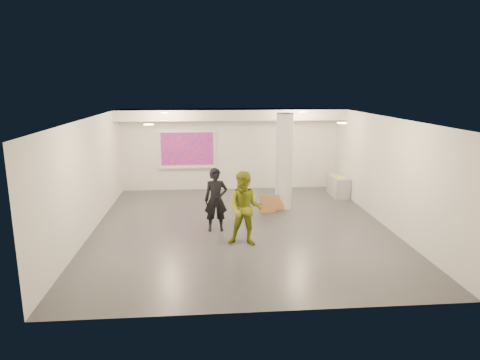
{
  "coord_description": "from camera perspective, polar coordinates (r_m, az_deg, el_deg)",
  "views": [
    {
      "loc": [
        -0.98,
        -11.17,
        3.86
      ],
      "look_at": [
        0.0,
        0.4,
        1.25
      ],
      "focal_mm": 32.0,
      "sensor_mm": 36.0,
      "label": 1
    }
  ],
  "objects": [
    {
      "name": "cardboard_back",
      "position": [
        13.16,
        3.72,
        -3.21
      ],
      "size": [
        0.5,
        0.2,
        0.53
      ],
      "primitive_type": "cube",
      "rotation": [
        -0.22,
        0.0,
        0.07
      ],
      "color": "#9C6740",
      "rests_on": "floor"
    },
    {
      "name": "downlight_sw",
      "position": [
        9.78,
        -12.08,
        7.24
      ],
      "size": [
        0.22,
        0.22,
        0.02
      ],
      "primitive_type": "cylinder",
      "color": "#EBC875",
      "rests_on": "ceiling"
    },
    {
      "name": "cardboard_front",
      "position": [
        13.4,
        4.92,
        -3.02
      ],
      "size": [
        0.48,
        0.28,
        0.49
      ],
      "primitive_type": "cube",
      "rotation": [
        -0.29,
        0.0,
        0.21
      ],
      "color": "#9C6740",
      "rests_on": "floor"
    },
    {
      "name": "downlight_se",
      "position": [
        10.21,
        13.43,
        7.39
      ],
      "size": [
        0.22,
        0.22,
        0.02
      ],
      "primitive_type": "cylinder",
      "color": "#EBC875",
      "rests_on": "ceiling"
    },
    {
      "name": "woman",
      "position": [
        11.39,
        -3.23,
        -2.66
      ],
      "size": [
        0.63,
        0.42,
        1.7
      ],
      "primitive_type": "imported",
      "rotation": [
        0.0,
        0.0,
        0.02
      ],
      "color": "black",
      "rests_on": "floor"
    },
    {
      "name": "wall_right",
      "position": [
        12.45,
        18.83,
        1.06
      ],
      "size": [
        0.01,
        9.0,
        3.0
      ],
      "primitive_type": "cube",
      "color": "silver",
      "rests_on": "floor"
    },
    {
      "name": "wall_back",
      "position": [
        15.87,
        -1.25,
        4.11
      ],
      "size": [
        8.0,
        0.01,
        3.0
      ],
      "primitive_type": "cube",
      "color": "silver",
      "rests_on": "floor"
    },
    {
      "name": "column",
      "position": [
        13.41,
        5.9,
        2.47
      ],
      "size": [
        0.52,
        0.52,
        3.0
      ],
      "primitive_type": "cylinder",
      "color": "silver",
      "rests_on": "floor"
    },
    {
      "name": "downlight_nw",
      "position": [
        13.75,
        -10.04,
        8.81
      ],
      "size": [
        0.22,
        0.22,
        0.02
      ],
      "primitive_type": "cylinder",
      "color": "#EBC875",
      "rests_on": "ceiling"
    },
    {
      "name": "wall_left",
      "position": [
        11.81,
        -19.56,
        0.4
      ],
      "size": [
        0.01,
        9.0,
        3.0
      ],
      "primitive_type": "cube",
      "color": "silver",
      "rests_on": "floor"
    },
    {
      "name": "postit_pad",
      "position": [
        15.35,
        13.1,
        0.52
      ],
      "size": [
        0.29,
        0.34,
        0.03
      ],
      "primitive_type": "cube",
      "rotation": [
        0.0,
        0.0,
        -0.3
      ],
      "color": "#D9DF08",
      "rests_on": "credenza"
    },
    {
      "name": "ceiling",
      "position": [
        11.24,
        0.17,
        8.29
      ],
      "size": [
        8.0,
        9.0,
        0.01
      ],
      "primitive_type": "cube",
      "color": "white",
      "rests_on": "floor"
    },
    {
      "name": "downlight_ne",
      "position": [
        14.06,
        8.34,
        8.95
      ],
      "size": [
        0.22,
        0.22,
        0.02
      ],
      "primitive_type": "cylinder",
      "color": "#EBC875",
      "rests_on": "ceiling"
    },
    {
      "name": "wall_front",
      "position": [
        7.14,
        3.33,
        -6.64
      ],
      "size": [
        8.0,
        0.01,
        3.0
      ],
      "primitive_type": "cube",
      "color": "silver",
      "rests_on": "floor"
    },
    {
      "name": "soffit_band",
      "position": [
        15.19,
        -1.14,
        8.74
      ],
      "size": [
        8.0,
        1.1,
        0.36
      ],
      "primitive_type": "cube",
      "color": "silver",
      "rests_on": "ceiling"
    },
    {
      "name": "projection_screen",
      "position": [
        15.81,
        -7.05,
        4.08
      ],
      "size": [
        2.1,
        0.13,
        1.42
      ],
      "color": "white",
      "rests_on": "wall_back"
    },
    {
      "name": "credenza",
      "position": [
        15.49,
        12.96,
        -0.75
      ],
      "size": [
        0.52,
        1.21,
        0.7
      ],
      "primitive_type": "cube",
      "rotation": [
        0.0,
        0.0,
        -0.01
      ],
      "color": "#9FA2A5",
      "rests_on": "floor"
    },
    {
      "name": "papers_stack",
      "position": [
        15.22,
        13.42,
        0.39
      ],
      "size": [
        0.27,
        0.34,
        0.02
      ],
      "primitive_type": "cube",
      "rotation": [
        0.0,
        0.0,
        0.05
      ],
      "color": "silver",
      "rests_on": "credenza"
    },
    {
      "name": "man",
      "position": [
        10.35,
        0.69,
        -3.86
      ],
      "size": [
        1.02,
        0.88,
        1.83
      ],
      "primitive_type": "imported",
      "rotation": [
        0.0,
        0.0,
        -0.23
      ],
      "color": "olive",
      "rests_on": "floor"
    },
    {
      "name": "floor",
      "position": [
        11.86,
        0.16,
        -6.33
      ],
      "size": [
        8.0,
        9.0,
        0.01
      ],
      "primitive_type": "cube",
      "color": "#37393E",
      "rests_on": "ground"
    }
  ]
}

